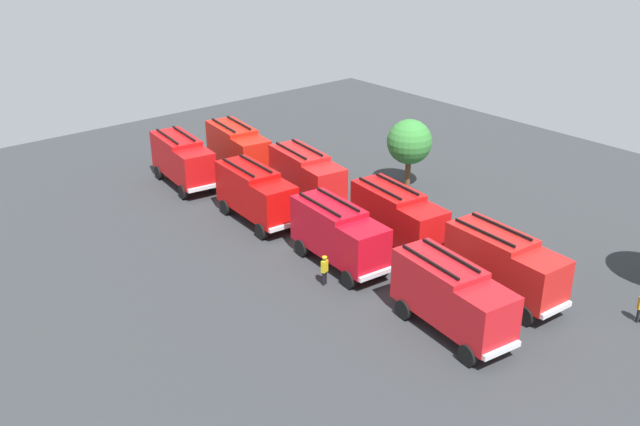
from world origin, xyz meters
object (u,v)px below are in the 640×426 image
object	(u,v)px
fire_truck_1	(255,192)
firefighter_0	(290,206)
fire_truck_0	(182,159)
tree_0	(409,142)
firefighter_4	(325,269)
fire_truck_7	(504,263)
traffic_cone_1	(349,222)
fire_truck_2	(339,233)
fire_truck_4	(238,147)
fire_truck_5	(307,175)
traffic_cone_2	(495,268)
fire_truck_3	(452,296)
traffic_cone_0	(461,293)
fire_truck_6	(398,216)
firefighter_3	(423,223)
firefighter_2	(404,210)

from	to	relation	value
fire_truck_1	firefighter_0	size ratio (longest dim) A/B	4.39
fire_truck_0	tree_0	size ratio (longest dim) A/B	1.39
fire_truck_1	firefighter_4	bearing A→B (deg)	-7.70
fire_truck_7	traffic_cone_1	distance (m)	12.70
fire_truck_0	fire_truck_2	size ratio (longest dim) A/B	1.01
fire_truck_4	fire_truck_7	size ratio (longest dim) A/B	1.01
fire_truck_5	firefighter_4	xyz separation A→B (m)	(10.28, -7.01, -1.12)
tree_0	fire_truck_2	bearing A→B (deg)	-63.68
fire_truck_7	traffic_cone_2	bearing A→B (deg)	138.32
fire_truck_3	fire_truck_7	size ratio (longest dim) A/B	1.01
firefighter_0	traffic_cone_0	world-z (taller)	firefighter_0
fire_truck_5	fire_truck_7	distance (m)	17.77
fire_truck_2	tree_0	distance (m)	14.32
fire_truck_1	firefighter_0	world-z (taller)	fire_truck_1
fire_truck_6	firefighter_3	bearing A→B (deg)	93.49
fire_truck_3	fire_truck_4	xyz separation A→B (m)	(-26.70, 4.93, 0.00)
firefighter_0	tree_0	xyz separation A→B (m)	(1.09, 10.74, 2.67)
firefighter_2	traffic_cone_1	world-z (taller)	firefighter_2
fire_truck_2	fire_truck_4	xyz separation A→B (m)	(-17.44, 4.45, 0.00)
fire_truck_7	firefighter_4	xyz separation A→B (m)	(-7.48, -6.72, -1.12)
fire_truck_5	traffic_cone_1	distance (m)	5.55
fire_truck_2	traffic_cone_2	distance (m)	9.63
fire_truck_0	tree_0	xyz separation A→B (m)	(11.46, 13.25, 1.46)
firefighter_0	firefighter_4	size ratio (longest dim) A/B	0.92
fire_truck_0	fire_truck_6	size ratio (longest dim) A/B	1.00
fire_truck_4	fire_truck_3	bearing A→B (deg)	-2.67
fire_truck_4	fire_truck_5	distance (m)	8.51
fire_truck_1	firefighter_4	world-z (taller)	fire_truck_1
fire_truck_7	firefighter_3	size ratio (longest dim) A/B	4.30
firefighter_3	traffic_cone_1	xyz separation A→B (m)	(-4.37, -2.66, -0.66)
fire_truck_2	traffic_cone_2	size ratio (longest dim) A/B	10.33
fire_truck_2	traffic_cone_2	bearing A→B (deg)	48.34
fire_truck_3	firefighter_3	bearing A→B (deg)	147.12
fire_truck_3	traffic_cone_1	world-z (taller)	fire_truck_3
fire_truck_1	fire_truck_3	world-z (taller)	same
fire_truck_0	fire_truck_1	distance (m)	9.27
fire_truck_2	fire_truck_3	distance (m)	9.27
firefighter_0	firefighter_4	world-z (taller)	firefighter_4
fire_truck_1	traffic_cone_1	world-z (taller)	fire_truck_1
fire_truck_7	firefighter_3	xyz separation A→B (m)	(-8.19, 2.44, -1.19)
firefighter_3	firefighter_4	bearing A→B (deg)	144.05
fire_truck_4	firefighter_3	bearing A→B (deg)	15.54
fire_truck_5	fire_truck_7	world-z (taller)	same
fire_truck_0	fire_truck_7	world-z (taller)	same
fire_truck_7	fire_truck_2	bearing A→B (deg)	-148.81
firefighter_4	traffic_cone_2	size ratio (longest dim) A/B	2.54
fire_truck_4	traffic_cone_0	distance (m)	25.05
traffic_cone_0	firefighter_3	bearing A→B (deg)	148.02
firefighter_2	traffic_cone_0	distance (m)	10.51
firefighter_4	firefighter_3	bearing A→B (deg)	-100.49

